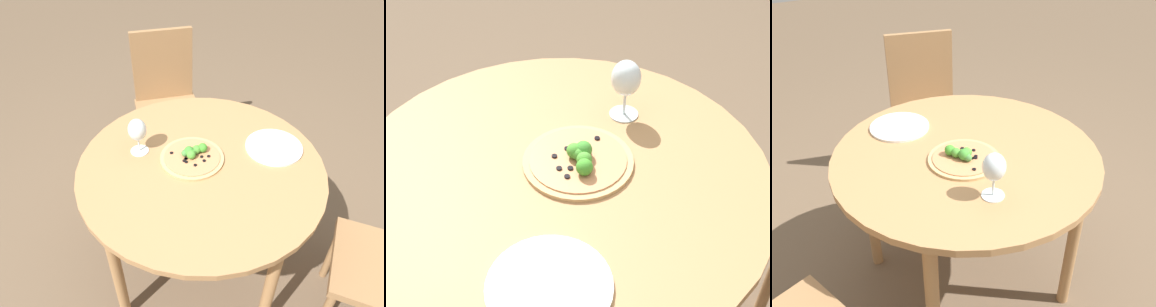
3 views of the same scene
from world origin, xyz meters
The scene contains 6 objects.
ground_plane centered at (0.00, 0.00, 0.00)m, with size 12.00×12.00×0.00m, color brown.
dining_table centered at (0.00, 0.00, 0.64)m, with size 1.04×1.04×0.73m.
chair centered at (-0.85, 0.23, 0.48)m, with size 0.49×0.49×0.90m.
pizza centered at (0.04, -0.04, 0.74)m, with size 0.27×0.27×0.06m.
wine_glass centered at (0.27, -0.06, 0.84)m, with size 0.08×0.08×0.17m.
plate_near centered at (-0.31, -0.15, 0.73)m, with size 0.25×0.25×0.01m.
Camera 3 is at (1.20, -0.71, 1.63)m, focal length 40.00 mm.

